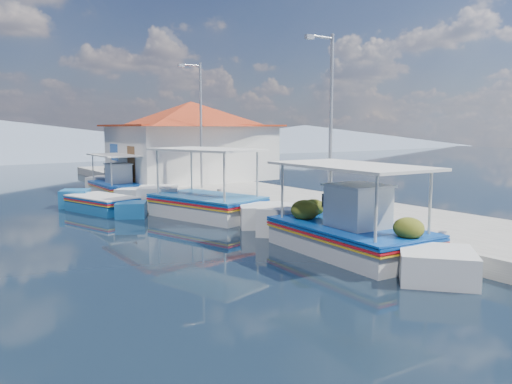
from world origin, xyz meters
TOP-DOWN VIEW (x-y plane):
  - ground at (0.00, 0.00)m, footprint 160.00×160.00m
  - quay at (5.90, 6.00)m, footprint 5.00×44.00m
  - bollards at (3.80, 5.25)m, footprint 0.20×17.20m
  - main_caique at (2.53, -0.89)m, footprint 2.73×8.21m
  - caique_green_canopy at (2.15, 6.25)m, footprint 3.68×7.56m
  - caique_blue_hull at (-0.74, 9.80)m, footprint 2.59×5.30m
  - caique_far at (1.52, 14.31)m, footprint 2.07×6.62m
  - harbor_building at (6.20, 15.00)m, footprint 10.49×10.49m
  - lamp_post_near at (4.51, 2.00)m, footprint 1.21×0.14m
  - lamp_post_far at (4.51, 11.00)m, footprint 1.21×0.14m
  - mountain_ridge at (6.54, 56.00)m, footprint 171.40×96.00m

SIDE VIEW (x-z plane):
  - ground at x=0.00m, z-range 0.00..0.00m
  - quay at x=5.90m, z-range 0.00..0.50m
  - caique_blue_hull at x=-0.74m, z-range -0.23..0.75m
  - caique_far at x=1.52m, z-range -0.73..1.59m
  - caique_green_canopy at x=2.15m, z-range -1.03..1.90m
  - main_caique at x=2.53m, z-range -0.83..1.88m
  - bollards at x=3.80m, z-range 0.50..0.80m
  - mountain_ridge at x=6.54m, z-range -0.71..4.79m
  - harbor_building at x=6.20m, z-range 0.58..4.98m
  - lamp_post_near at x=4.51m, z-range 0.85..6.85m
  - lamp_post_far at x=4.51m, z-range 0.85..6.85m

